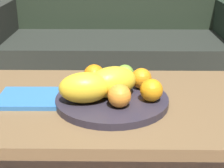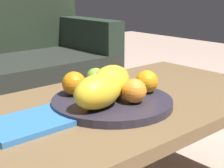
% 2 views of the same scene
% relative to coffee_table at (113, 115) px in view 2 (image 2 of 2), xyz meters
% --- Properties ---
extents(coffee_table, '(1.28, 0.65, 0.46)m').
position_rel_coffee_table_xyz_m(coffee_table, '(0.00, 0.00, 0.00)').
color(coffee_table, brown).
rests_on(coffee_table, ground_plane).
extents(fruit_bowl, '(0.40, 0.40, 0.03)m').
position_rel_coffee_table_xyz_m(fruit_bowl, '(-0.03, -0.03, 0.06)').
color(fruit_bowl, '#2B2734').
rests_on(fruit_bowl, coffee_table).
extents(melon_large_front, '(0.21, 0.17, 0.11)m').
position_rel_coffee_table_xyz_m(melon_large_front, '(-0.03, -0.02, 0.12)').
color(melon_large_front, yellow).
rests_on(melon_large_front, fruit_bowl).
extents(melon_smaller_beside, '(0.19, 0.13, 0.11)m').
position_rel_coffee_table_xyz_m(melon_smaller_beside, '(-0.12, -0.07, 0.12)').
color(melon_smaller_beside, yellow).
rests_on(melon_smaller_beside, fruit_bowl).
extents(orange_front, '(0.08, 0.08, 0.08)m').
position_rel_coffee_table_xyz_m(orange_front, '(-0.10, 0.09, 0.11)').
color(orange_front, orange).
rests_on(orange_front, fruit_bowl).
extents(orange_left, '(0.08, 0.08, 0.08)m').
position_rel_coffee_table_xyz_m(orange_left, '(0.08, 0.06, 0.11)').
color(orange_left, orange).
rests_on(orange_left, fruit_bowl).
extents(orange_right, '(0.08, 0.08, 0.08)m').
position_rel_coffee_table_xyz_m(orange_right, '(0.11, -0.05, 0.11)').
color(orange_right, orange).
rests_on(orange_right, fruit_bowl).
extents(orange_back, '(0.08, 0.08, 0.08)m').
position_rel_coffee_table_xyz_m(orange_back, '(-0.00, -0.10, 0.11)').
color(orange_back, orange).
rests_on(orange_back, fruit_bowl).
extents(apple_front, '(0.07, 0.07, 0.07)m').
position_rel_coffee_table_xyz_m(apple_front, '(-0.00, 0.06, 0.10)').
color(apple_front, red).
rests_on(apple_front, fruit_bowl).
extents(apple_left, '(0.07, 0.07, 0.07)m').
position_rel_coffee_table_xyz_m(apple_left, '(0.02, 0.12, 0.11)').
color(apple_left, '#77AB35').
rests_on(apple_left, fruit_bowl).
extents(banana_bunch, '(0.17, 0.11, 0.06)m').
position_rel_coffee_table_xyz_m(banana_bunch, '(-0.03, 0.05, 0.10)').
color(banana_bunch, yellow).
rests_on(banana_bunch, fruit_bowl).
extents(magazine, '(0.25, 0.18, 0.02)m').
position_rel_coffee_table_xyz_m(magazine, '(-0.31, 0.00, 0.05)').
color(magazine, '#3271B8').
rests_on(magazine, coffee_table).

